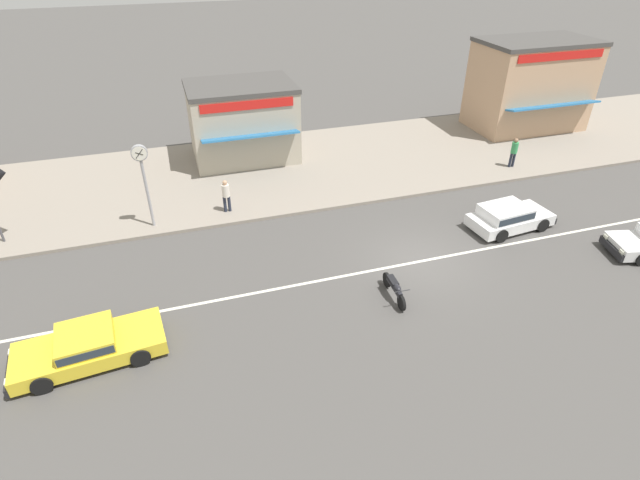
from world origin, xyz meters
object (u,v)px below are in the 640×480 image
at_px(street_clock, 142,167).
at_px(pedestrian_mid_kerb, 226,194).
at_px(pedestrian_near_clock, 514,150).
at_px(hatchback_white_0, 508,216).
at_px(shopfront_mid_block, 243,121).
at_px(shopfront_corner_warung, 530,85).
at_px(motorcycle_0, 394,288).
at_px(sedan_yellow_1, 88,346).

distance_m(street_clock, pedestrian_mid_kerb, 3.79).
bearing_deg(pedestrian_mid_kerb, pedestrian_near_clock, 1.17).
relative_size(hatchback_white_0, shopfront_mid_block, 0.68).
xyz_separation_m(hatchback_white_0, street_clock, (-14.73, 4.64, 2.33)).
distance_m(pedestrian_mid_kerb, shopfront_corner_warung, 20.77).
bearing_deg(pedestrian_mid_kerb, motorcycle_0, -58.96).
height_order(sedan_yellow_1, street_clock, street_clock).
distance_m(motorcycle_0, pedestrian_mid_kerb, 9.19).
bearing_deg(street_clock, hatchback_white_0, -17.48).
xyz_separation_m(pedestrian_near_clock, shopfront_mid_block, (-13.48, 5.73, 1.11)).
bearing_deg(pedestrian_near_clock, sedan_yellow_1, -158.78).
distance_m(hatchback_white_0, pedestrian_near_clock, 6.59).
xyz_separation_m(hatchback_white_0, shopfront_corner_warung, (8.47, 10.51, 2.24)).
height_order(shopfront_corner_warung, shopfront_mid_block, shopfront_corner_warung).
bearing_deg(shopfront_mid_block, pedestrian_mid_kerb, -107.67).
height_order(hatchback_white_0, street_clock, street_clock).
relative_size(pedestrian_near_clock, pedestrian_mid_kerb, 1.04).
bearing_deg(shopfront_corner_warung, street_clock, -165.80).
height_order(pedestrian_near_clock, shopfront_mid_block, shopfront_mid_block).
bearing_deg(street_clock, shopfront_corner_warung, 14.20).
distance_m(sedan_yellow_1, shopfront_mid_block, 15.71).
bearing_deg(shopfront_mid_block, street_clock, -129.34).
height_order(street_clock, pedestrian_mid_kerb, street_clock).
relative_size(hatchback_white_0, motorcycle_0, 1.99).
relative_size(sedan_yellow_1, shopfront_mid_block, 0.82).
relative_size(pedestrian_mid_kerb, shopfront_mid_block, 0.27).
xyz_separation_m(hatchback_white_0, pedestrian_mid_kerb, (-11.46, 4.93, 0.46)).
relative_size(motorcycle_0, pedestrian_mid_kerb, 1.25).
xyz_separation_m(pedestrian_mid_kerb, shopfront_corner_warung, (19.93, 5.57, 1.78)).
bearing_deg(sedan_yellow_1, hatchback_white_0, 9.51).
bearing_deg(pedestrian_near_clock, motorcycle_0, -142.58).
bearing_deg(shopfront_corner_warung, motorcycle_0, -138.54).
xyz_separation_m(street_clock, shopfront_corner_warung, (23.20, 5.87, -0.10)).
bearing_deg(pedestrian_near_clock, shopfront_corner_warung, 49.30).
relative_size(hatchback_white_0, sedan_yellow_1, 0.83).
height_order(motorcycle_0, pedestrian_mid_kerb, pedestrian_mid_kerb).
xyz_separation_m(sedan_yellow_1, pedestrian_near_clock, (20.79, 8.07, 0.55)).
height_order(hatchback_white_0, shopfront_corner_warung, shopfront_corner_warung).
bearing_deg(shopfront_mid_block, sedan_yellow_1, -117.91).
distance_m(hatchback_white_0, sedan_yellow_1, 17.08).
bearing_deg(pedestrian_near_clock, pedestrian_mid_kerb, -178.83).
bearing_deg(shopfront_corner_warung, hatchback_white_0, -128.87).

